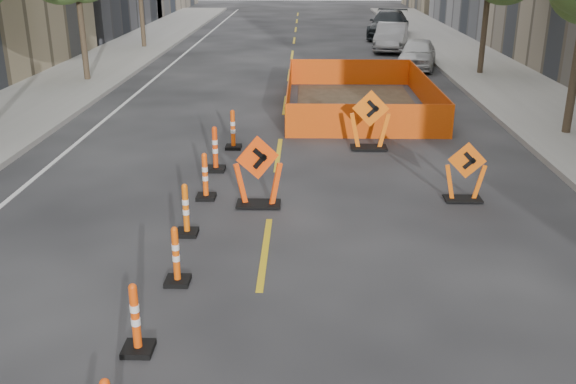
{
  "coord_description": "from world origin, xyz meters",
  "views": [
    {
      "loc": [
        0.7,
        -6.51,
        5.1
      ],
      "look_at": [
        0.42,
        4.17,
        1.1
      ],
      "focal_mm": 40.0,
      "sensor_mm": 36.0,
      "label": 1
    }
  ],
  "objects_px": {
    "channelizer_4": "(176,255)",
    "channelizer_7": "(215,149)",
    "channelizer_3": "(135,318)",
    "parked_car_near": "(417,54)",
    "parked_car_mid": "(391,37)",
    "channelizer_6": "(205,176)",
    "parked_car_far": "(389,24)",
    "chevron_sign_left": "(258,171)",
    "chevron_sign_center": "(370,120)",
    "channelizer_8": "(233,129)",
    "channelizer_5": "(186,210)",
    "chevron_sign_right": "(466,172)"
  },
  "relations": [
    {
      "from": "channelizer_4",
      "to": "channelizer_7",
      "type": "bearing_deg",
      "value": 91.36
    },
    {
      "from": "channelizer_4",
      "to": "channelizer_3",
      "type": "bearing_deg",
      "value": -95.1
    },
    {
      "from": "parked_car_near",
      "to": "parked_car_mid",
      "type": "xyz_separation_m",
      "value": [
        -0.49,
        5.88,
        0.05
      ]
    },
    {
      "from": "channelizer_6",
      "to": "parked_car_far",
      "type": "bearing_deg",
      "value": 75.51
    },
    {
      "from": "channelizer_6",
      "to": "parked_car_mid",
      "type": "xyz_separation_m",
      "value": [
        6.89,
        23.11,
        0.22
      ]
    },
    {
      "from": "channelizer_6",
      "to": "chevron_sign_left",
      "type": "xyz_separation_m",
      "value": [
        1.19,
        -0.42,
        0.26
      ]
    },
    {
      "from": "channelizer_6",
      "to": "channelizer_3",
      "type": "bearing_deg",
      "value": -90.72
    },
    {
      "from": "channelizer_6",
      "to": "parked_car_near",
      "type": "bearing_deg",
      "value": 66.79
    },
    {
      "from": "channelizer_4",
      "to": "chevron_sign_center",
      "type": "distance_m",
      "value": 8.68
    },
    {
      "from": "channelizer_8",
      "to": "channelizer_6",
      "type": "bearing_deg",
      "value": -92.85
    },
    {
      "from": "channelizer_5",
      "to": "channelizer_7",
      "type": "distance_m",
      "value": 3.87
    },
    {
      "from": "channelizer_7",
      "to": "channelizer_6",
      "type": "bearing_deg",
      "value": -88.87
    },
    {
      "from": "channelizer_4",
      "to": "channelizer_7",
      "type": "height_order",
      "value": "channelizer_7"
    },
    {
      "from": "channelizer_7",
      "to": "channelizer_3",
      "type": "bearing_deg",
      "value": -90.26
    },
    {
      "from": "channelizer_3",
      "to": "channelizer_6",
      "type": "height_order",
      "value": "channelizer_6"
    },
    {
      "from": "channelizer_3",
      "to": "chevron_sign_center",
      "type": "distance_m",
      "value": 10.51
    },
    {
      "from": "channelizer_7",
      "to": "parked_car_far",
      "type": "height_order",
      "value": "parked_car_far"
    },
    {
      "from": "chevron_sign_right",
      "to": "parked_car_near",
      "type": "bearing_deg",
      "value": 90.84
    },
    {
      "from": "channelizer_4",
      "to": "chevron_sign_right",
      "type": "height_order",
      "value": "chevron_sign_right"
    },
    {
      "from": "channelizer_6",
      "to": "chevron_sign_left",
      "type": "bearing_deg",
      "value": -19.26
    },
    {
      "from": "channelizer_6",
      "to": "parked_car_far",
      "type": "relative_size",
      "value": 0.18
    },
    {
      "from": "channelizer_4",
      "to": "parked_car_near",
      "type": "height_order",
      "value": "parked_car_near"
    },
    {
      "from": "channelizer_6",
      "to": "channelizer_8",
      "type": "bearing_deg",
      "value": 87.15
    },
    {
      "from": "channelizer_4",
      "to": "parked_car_mid",
      "type": "xyz_separation_m",
      "value": [
        6.79,
        26.98,
        0.24
      ]
    },
    {
      "from": "parked_car_far",
      "to": "parked_car_mid",
      "type": "bearing_deg",
      "value": -83.68
    },
    {
      "from": "channelizer_4",
      "to": "channelizer_8",
      "type": "distance_m",
      "value": 7.75
    },
    {
      "from": "channelizer_8",
      "to": "chevron_sign_right",
      "type": "distance_m",
      "value": 6.68
    },
    {
      "from": "channelizer_5",
      "to": "chevron_sign_center",
      "type": "bearing_deg",
      "value": 55.43
    },
    {
      "from": "channelizer_5",
      "to": "channelizer_6",
      "type": "distance_m",
      "value": 1.94
    },
    {
      "from": "channelizer_8",
      "to": "parked_car_near",
      "type": "xyz_separation_m",
      "value": [
        7.19,
        13.35,
        0.14
      ]
    },
    {
      "from": "channelizer_7",
      "to": "channelizer_8",
      "type": "xyz_separation_m",
      "value": [
        0.23,
        1.94,
        -0.02
      ]
    },
    {
      "from": "channelizer_6",
      "to": "channelizer_7",
      "type": "bearing_deg",
      "value": 91.13
    },
    {
      "from": "channelizer_3",
      "to": "chevron_sign_left",
      "type": "relative_size",
      "value": 0.66
    },
    {
      "from": "channelizer_4",
      "to": "parked_car_near",
      "type": "distance_m",
      "value": 22.32
    },
    {
      "from": "channelizer_6",
      "to": "channelizer_8",
      "type": "relative_size",
      "value": 0.96
    },
    {
      "from": "channelizer_6",
      "to": "chevron_sign_center",
      "type": "bearing_deg",
      "value": 44.71
    },
    {
      "from": "channelizer_7",
      "to": "parked_car_near",
      "type": "bearing_deg",
      "value": 64.1
    },
    {
      "from": "parked_car_near",
      "to": "channelizer_3",
      "type": "bearing_deg",
      "value": -94.6
    },
    {
      "from": "channelizer_6",
      "to": "chevron_sign_right",
      "type": "xyz_separation_m",
      "value": [
        5.64,
        0.02,
        0.14
      ]
    },
    {
      "from": "chevron_sign_right",
      "to": "channelizer_4",
      "type": "bearing_deg",
      "value": -138.31
    },
    {
      "from": "channelizer_4",
      "to": "channelizer_5",
      "type": "height_order",
      "value": "channelizer_5"
    },
    {
      "from": "channelizer_8",
      "to": "channelizer_7",
      "type": "bearing_deg",
      "value": -96.79
    },
    {
      "from": "channelizer_7",
      "to": "channelizer_8",
      "type": "relative_size",
      "value": 1.04
    },
    {
      "from": "channelizer_4",
      "to": "parked_car_mid",
      "type": "distance_m",
      "value": 27.82
    },
    {
      "from": "channelizer_4",
      "to": "parked_car_mid",
      "type": "bearing_deg",
      "value": 75.86
    },
    {
      "from": "channelizer_4",
      "to": "parked_car_far",
      "type": "distance_m",
      "value": 33.5
    },
    {
      "from": "channelizer_7",
      "to": "chevron_sign_center",
      "type": "height_order",
      "value": "chevron_sign_center"
    },
    {
      "from": "parked_car_far",
      "to": "channelizer_7",
      "type": "bearing_deg",
      "value": -93.74
    },
    {
      "from": "channelizer_5",
      "to": "chevron_sign_right",
      "type": "xyz_separation_m",
      "value": [
        5.73,
        1.96,
        0.15
      ]
    },
    {
      "from": "chevron_sign_left",
      "to": "chevron_sign_right",
      "type": "relative_size",
      "value": 1.17
    }
  ]
}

